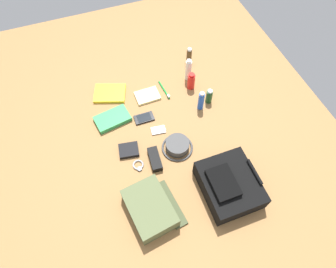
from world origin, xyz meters
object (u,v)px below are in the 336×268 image
(toothbrush, at_px, (165,91))
(bucket_hat, at_px, (177,146))
(toothpaste_tube, at_px, (188,70))
(cell_phone, at_px, (144,118))
(toiletry_pouch, at_px, (151,208))
(shampoo_bottle, at_px, (209,96))
(wristwatch, at_px, (138,165))
(notepad, at_px, (147,96))
(travel_guidebook, at_px, (113,119))
(backpack, at_px, (229,185))
(media_player, at_px, (158,130))
(sunscreen_spray, at_px, (191,81))
(sunglasses_case, at_px, (155,159))
(deodorant_spray, at_px, (201,101))
(cologne_bottle, at_px, (189,57))
(wallet, at_px, (129,150))
(paperback_novel, at_px, (110,93))

(toothbrush, bearing_deg, bucket_hat, -10.13)
(toothpaste_tube, relative_size, cell_phone, 1.39)
(toiletry_pouch, bearing_deg, toothpaste_tube, 146.18)
(shampoo_bottle, relative_size, wristwatch, 1.47)
(notepad, bearing_deg, toiletry_pouch, -17.73)
(bucket_hat, bearing_deg, travel_guidebook, -136.59)
(backpack, bearing_deg, toothpaste_tube, 172.88)
(media_player, bearing_deg, toothbrush, 152.88)
(toiletry_pouch, bearing_deg, travel_guidebook, -176.00)
(backpack, distance_m, bucket_hat, 0.36)
(sunscreen_spray, xyz_separation_m, sunglasses_case, (0.43, -0.39, -0.04))
(toiletry_pouch, bearing_deg, media_player, 156.47)
(backpack, xyz_separation_m, wristwatch, (-0.29, -0.40, -0.05))
(toiletry_pouch, bearing_deg, wristwatch, 176.94)
(toothbrush, bearing_deg, wristwatch, -35.19)
(toothpaste_tube, xyz_separation_m, deodorant_spray, (0.25, -0.02, -0.01))
(toothpaste_tube, xyz_separation_m, media_player, (0.33, -0.32, -0.07))
(deodorant_spray, bearing_deg, wristwatch, -62.43)
(toothpaste_tube, bearing_deg, bucket_hat, -28.55)
(deodorant_spray, relative_size, cell_phone, 1.21)
(travel_guidebook, distance_m, sunglasses_case, 0.38)
(sunscreen_spray, bearing_deg, sunglasses_case, -42.50)
(travel_guidebook, xyz_separation_m, notepad, (-0.10, 0.26, -0.01))
(cell_phone, bearing_deg, cologne_bottle, 127.60)
(toothpaste_tube, bearing_deg, toiletry_pouch, -33.82)
(toothbrush, bearing_deg, shampoo_bottle, 53.75)
(cologne_bottle, distance_m, wallet, 0.78)
(bucket_hat, xyz_separation_m, cell_phone, (-0.26, -0.12, -0.02))
(bucket_hat, relative_size, cologne_bottle, 1.25)
(toiletry_pouch, distance_m, sunscreen_spray, 0.86)
(cologne_bottle, distance_m, wristwatch, 0.83)
(paperback_novel, bearing_deg, sunscreen_spray, 76.53)
(cell_phone, xyz_separation_m, media_player, (0.11, 0.05, -0.00))
(media_player, distance_m, toothbrush, 0.30)
(backpack, height_order, toiletry_pouch, backpack)
(shampoo_bottle, height_order, paperback_novel, shampoo_bottle)
(travel_guidebook, bearing_deg, wristwatch, 9.29)
(deodorant_spray, height_order, wallet, deodorant_spray)
(cologne_bottle, xyz_separation_m, cell_phone, (0.33, -0.43, -0.06))
(wristwatch, height_order, wallet, wallet)
(media_player, relative_size, wristwatch, 1.27)
(shampoo_bottle, relative_size, wallet, 0.95)
(backpack, distance_m, travel_guidebook, 0.79)
(wallet, bearing_deg, notepad, 156.48)
(cologne_bottle, distance_m, media_player, 0.58)
(backpack, bearing_deg, notepad, -164.69)
(toothbrush, bearing_deg, travel_guidebook, -74.57)
(travel_guidebook, xyz_separation_m, toothbrush, (-0.10, 0.37, -0.01))
(cologne_bottle, bearing_deg, cell_phone, -52.40)
(sunscreen_spray, xyz_separation_m, cell_phone, (0.14, -0.36, -0.05))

